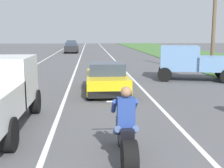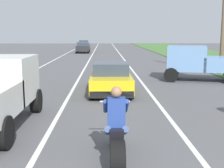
{
  "view_description": "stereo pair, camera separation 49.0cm",
  "coord_description": "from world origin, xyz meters",
  "px_view_note": "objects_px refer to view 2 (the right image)",
  "views": [
    {
      "loc": [
        -0.76,
        -2.86,
        2.67
      ],
      "look_at": [
        -0.01,
        6.98,
        1.0
      ],
      "focal_mm": 47.9,
      "sensor_mm": 36.0,
      "label": 1
    },
    {
      "loc": [
        -0.27,
        -2.89,
        2.67
      ],
      "look_at": [
        -0.01,
        6.98,
        1.0
      ],
      "focal_mm": 47.9,
      "sensor_mm": 36.0,
      "label": 2
    }
  ],
  "objects_px": {
    "pickup_truck_right_shoulder_light_blue": "(203,61)",
    "distant_car_far_ahead": "(83,47)",
    "sports_car_yellow": "(111,78)",
    "distant_car_further_ahead": "(84,44)",
    "motorcycle_with_rider": "(116,135)"
  },
  "relations": [
    {
      "from": "pickup_truck_right_shoulder_light_blue",
      "to": "distant_car_further_ahead",
      "type": "xyz_separation_m",
      "value": [
        -9.26,
        37.19,
        -0.33
      ]
    },
    {
      "from": "sports_car_yellow",
      "to": "distant_car_far_ahead",
      "type": "relative_size",
      "value": 1.08
    },
    {
      "from": "sports_car_yellow",
      "to": "pickup_truck_right_shoulder_light_blue",
      "type": "xyz_separation_m",
      "value": [
        5.33,
        3.17,
        0.48
      ]
    },
    {
      "from": "sports_car_yellow",
      "to": "distant_car_further_ahead",
      "type": "relative_size",
      "value": 1.08
    },
    {
      "from": "motorcycle_with_rider",
      "to": "pickup_truck_right_shoulder_light_blue",
      "type": "height_order",
      "value": "pickup_truck_right_shoulder_light_blue"
    },
    {
      "from": "pickup_truck_right_shoulder_light_blue",
      "to": "distant_car_far_ahead",
      "type": "bearing_deg",
      "value": 108.67
    },
    {
      "from": "pickup_truck_right_shoulder_light_blue",
      "to": "sports_car_yellow",
      "type": "bearing_deg",
      "value": -149.27
    },
    {
      "from": "distant_car_far_ahead",
      "to": "distant_car_further_ahead",
      "type": "relative_size",
      "value": 1.0
    },
    {
      "from": "distant_car_far_ahead",
      "to": "distant_car_further_ahead",
      "type": "height_order",
      "value": "same"
    },
    {
      "from": "distant_car_far_ahead",
      "to": "pickup_truck_right_shoulder_light_blue",
      "type": "bearing_deg",
      "value": -71.33
    },
    {
      "from": "motorcycle_with_rider",
      "to": "distant_car_further_ahead",
      "type": "distance_m",
      "value": 48.19
    },
    {
      "from": "sports_car_yellow",
      "to": "distant_car_further_ahead",
      "type": "distance_m",
      "value": 40.54
    },
    {
      "from": "motorcycle_with_rider",
      "to": "pickup_truck_right_shoulder_light_blue",
      "type": "relative_size",
      "value": 0.43
    },
    {
      "from": "distant_car_far_ahead",
      "to": "distant_car_further_ahead",
      "type": "xyz_separation_m",
      "value": [
        -0.68,
        11.81,
        0.0
      ]
    },
    {
      "from": "sports_car_yellow",
      "to": "distant_car_further_ahead",
      "type": "xyz_separation_m",
      "value": [
        -3.93,
        40.35,
        0.14
      ]
    }
  ]
}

